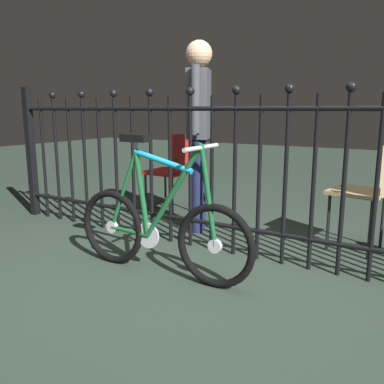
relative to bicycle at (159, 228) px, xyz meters
name	(u,v)px	position (x,y,z in m)	size (l,w,h in m)	color
ground_plane	(196,283)	(0.29, -0.01, -0.32)	(20.00, 20.00, 0.00)	#2D3C32
iron_fence	(230,168)	(0.21, 0.60, 0.34)	(4.79, 0.07, 1.31)	black
bicycle	(159,228)	(0.00, 0.00, 0.00)	(1.36, 0.40, 0.93)	black
chair_tan	(369,186)	(1.10, 1.18, 0.20)	(0.45, 0.44, 0.84)	black
chair_red	(175,166)	(-0.82, 1.42, 0.19)	(0.45, 0.45, 0.85)	black
person_visitor	(199,120)	(-0.31, 1.03, 0.68)	(0.28, 0.45, 1.67)	#191E3F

